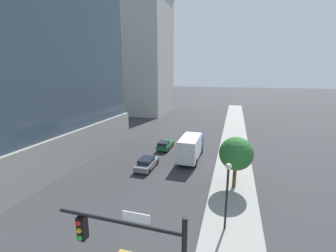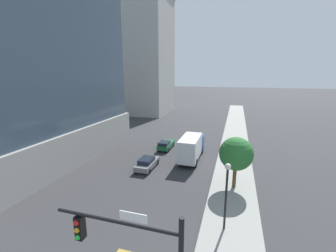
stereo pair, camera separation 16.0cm
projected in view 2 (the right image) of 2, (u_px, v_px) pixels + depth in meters
name	position (u px, v px, depth m)	size (l,w,h in m)	color
sidewalk	(233.00, 176.00, 25.17)	(4.39, 120.00, 0.15)	gray
construction_building	(144.00, 45.00, 62.81)	(17.07, 15.92, 42.49)	#B2AFA8
street_lamp	(227.00, 186.00, 15.77)	(0.44, 0.44, 5.15)	black
street_tree	(236.00, 154.00, 21.88)	(3.30, 3.30, 5.20)	brown
car_green	(166.00, 145.00, 34.31)	(1.72, 4.01, 1.41)	#1E6638
car_gray	(147.00, 163.00, 27.26)	(1.81, 4.16, 1.37)	slate
box_truck	(192.00, 146.00, 29.77)	(2.26, 7.69, 3.41)	#1E4799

